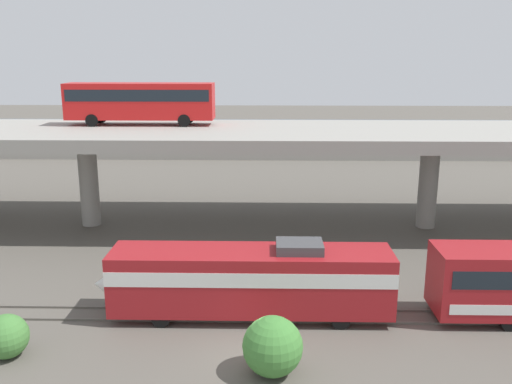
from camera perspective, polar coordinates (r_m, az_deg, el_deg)
ground_plane at (r=26.39m, az=-0.73°, el=-16.70°), size 260.00×260.00×0.00m
rail_strip_near at (r=29.24m, az=-0.51°, el=-13.30°), size 110.00×0.12×0.12m
rail_strip_far at (r=30.51m, az=-0.42°, el=-12.07°), size 110.00×0.12×0.12m
train_locomotive at (r=29.01m, az=-1.96°, el=-8.89°), size 15.62×3.04×4.18m
highway_overpass at (r=43.13m, az=0.15°, el=5.69°), size 96.00×12.43×7.90m
transit_bus_on_overpass at (r=46.30m, az=-11.97°, el=9.38°), size 12.00×2.68×3.40m
pier_parking_lot at (r=78.71m, az=0.64°, el=4.72°), size 76.41×12.93×1.47m
parked_car_0 at (r=76.86m, az=4.63°, el=5.58°), size 4.46×1.92×1.50m
parked_car_1 at (r=76.50m, az=9.65°, el=5.39°), size 4.41×2.00×1.50m
parked_car_2 at (r=84.19m, az=16.91°, el=5.77°), size 4.49×2.00×1.50m
parked_car_3 at (r=81.72m, az=16.43°, el=5.56°), size 4.42×1.91×1.50m
parked_car_4 at (r=81.63m, az=6.74°, el=6.03°), size 4.11×1.90×1.50m
parked_car_5 at (r=79.71m, az=-7.57°, el=5.81°), size 4.33×1.99×1.50m
harbor_water at (r=101.57m, az=0.78°, el=6.42°), size 140.00×36.00×0.01m
shrub_left at (r=28.27m, az=-24.56°, el=-13.51°), size 2.04×2.04×2.04m
shrub_right at (r=24.49m, az=1.74°, el=-15.76°), size 2.64×2.64×2.64m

